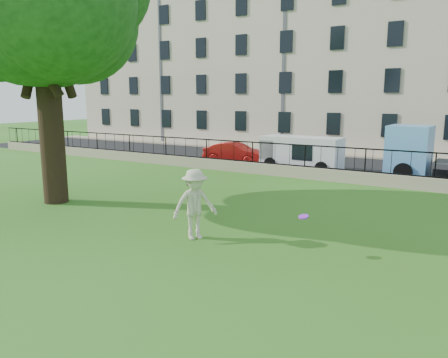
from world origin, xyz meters
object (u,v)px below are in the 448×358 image
Objects in this scene: frisbee at (303,217)px; red_sedan at (235,153)px; white_van at (301,153)px; man at (195,204)px.

red_sedan is (-9.64, 13.11, -0.36)m from frisbee.
white_van reaches higher than frisbee.
man is 7.62× the size of frisbee.
red_sedan reaches higher than frisbee.
man is 3.17m from frisbee.
frisbee is at bearing -150.16° from red_sedan.
man reaches higher than white_van.
white_van is at bearing 43.89° from man.
red_sedan is 0.88× the size of white_van.
red_sedan is at bearing 60.85° from man.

